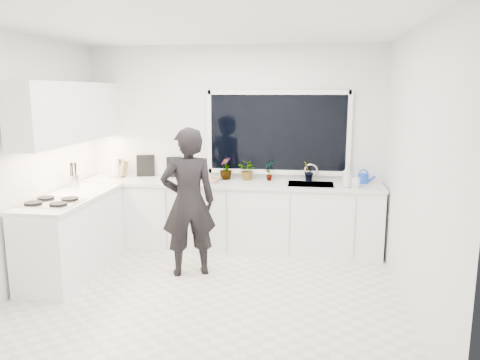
# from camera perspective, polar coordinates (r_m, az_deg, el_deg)

# --- Properties ---
(floor) EXTENTS (4.00, 3.50, 0.02)m
(floor) POSITION_cam_1_polar(r_m,az_deg,el_deg) (5.08, -3.91, -13.73)
(floor) COLOR beige
(floor) RESTS_ON ground
(wall_back) EXTENTS (4.00, 0.02, 2.70)m
(wall_back) POSITION_cam_1_polar(r_m,az_deg,el_deg) (6.40, -0.75, 4.10)
(wall_back) COLOR white
(wall_back) RESTS_ON ground
(wall_left) EXTENTS (0.02, 3.50, 2.70)m
(wall_left) POSITION_cam_1_polar(r_m,az_deg,el_deg) (5.47, -25.15, 1.92)
(wall_left) COLOR white
(wall_left) RESTS_ON ground
(wall_right) EXTENTS (0.02, 3.50, 2.70)m
(wall_right) POSITION_cam_1_polar(r_m,az_deg,el_deg) (4.69, 20.65, 0.92)
(wall_right) COLOR white
(wall_right) RESTS_ON ground
(ceiling) EXTENTS (4.00, 3.50, 0.02)m
(ceiling) POSITION_cam_1_polar(r_m,az_deg,el_deg) (4.66, -4.36, 18.32)
(ceiling) COLOR white
(ceiling) RESTS_ON wall_back
(window) EXTENTS (1.80, 0.02, 1.00)m
(window) POSITION_cam_1_polar(r_m,az_deg,el_deg) (6.28, 4.64, 5.77)
(window) COLOR black
(window) RESTS_ON wall_back
(base_cabinets_back) EXTENTS (3.92, 0.58, 0.88)m
(base_cabinets_back) POSITION_cam_1_polar(r_m,az_deg,el_deg) (6.27, -1.18, -4.52)
(base_cabinets_back) COLOR white
(base_cabinets_back) RESTS_ON floor
(base_cabinets_left) EXTENTS (0.58, 1.60, 0.88)m
(base_cabinets_left) POSITION_cam_1_polar(r_m,az_deg,el_deg) (5.79, -19.70, -6.49)
(base_cabinets_left) COLOR white
(base_cabinets_left) RESTS_ON floor
(countertop_back) EXTENTS (3.94, 0.62, 0.04)m
(countertop_back) POSITION_cam_1_polar(r_m,az_deg,el_deg) (6.16, -1.21, -0.41)
(countertop_back) COLOR silver
(countertop_back) RESTS_ON base_cabinets_back
(countertop_left) EXTENTS (0.62, 1.60, 0.04)m
(countertop_left) POSITION_cam_1_polar(r_m,az_deg,el_deg) (5.67, -19.99, -2.04)
(countertop_left) COLOR silver
(countertop_left) RESTS_ON base_cabinets_left
(upper_cabinets) EXTENTS (0.34, 2.10, 0.70)m
(upper_cabinets) POSITION_cam_1_polar(r_m,az_deg,el_deg) (5.92, -20.03, 7.76)
(upper_cabinets) COLOR white
(upper_cabinets) RESTS_ON wall_left
(sink) EXTENTS (0.58, 0.42, 0.14)m
(sink) POSITION_cam_1_polar(r_m,az_deg,el_deg) (6.09, 8.60, -0.94)
(sink) COLOR silver
(sink) RESTS_ON countertop_back
(faucet) EXTENTS (0.03, 0.03, 0.22)m
(faucet) POSITION_cam_1_polar(r_m,az_deg,el_deg) (6.26, 8.64, 0.86)
(faucet) COLOR silver
(faucet) RESTS_ON countertop_back
(stovetop) EXTENTS (0.56, 0.48, 0.03)m
(stovetop) POSITION_cam_1_polar(r_m,az_deg,el_deg) (5.38, -21.95, -2.48)
(stovetop) COLOR black
(stovetop) RESTS_ON countertop_left
(person) EXTENTS (0.73, 0.61, 1.71)m
(person) POSITION_cam_1_polar(r_m,az_deg,el_deg) (5.35, -6.30, -2.71)
(person) COLOR black
(person) RESTS_ON floor
(pizza_tray) EXTENTS (0.52, 0.40, 0.03)m
(pizza_tray) POSITION_cam_1_polar(r_m,az_deg,el_deg) (6.20, -4.66, -0.03)
(pizza_tray) COLOR silver
(pizza_tray) RESTS_ON countertop_back
(pizza) EXTENTS (0.47, 0.35, 0.01)m
(pizza) POSITION_cam_1_polar(r_m,az_deg,el_deg) (6.20, -4.67, 0.12)
(pizza) COLOR #AC1726
(pizza) RESTS_ON pizza_tray
(watering_can) EXTENTS (0.18, 0.18, 0.13)m
(watering_can) POSITION_cam_1_polar(r_m,az_deg,el_deg) (6.27, 14.79, 0.22)
(watering_can) COLOR blue
(watering_can) RESTS_ON countertop_back
(paper_towel_roll) EXTENTS (0.12, 0.12, 0.26)m
(paper_towel_roll) POSITION_cam_1_polar(r_m,az_deg,el_deg) (6.69, -14.92, 1.43)
(paper_towel_roll) COLOR white
(paper_towel_roll) RESTS_ON countertop_back
(knife_block) EXTENTS (0.15, 0.14, 0.22)m
(knife_block) POSITION_cam_1_polar(r_m,az_deg,el_deg) (6.70, -14.25, 1.31)
(knife_block) COLOR #A1784B
(knife_block) RESTS_ON countertop_back
(utensil_crock) EXTENTS (0.17, 0.17, 0.16)m
(utensil_crock) POSITION_cam_1_polar(r_m,az_deg,el_deg) (6.13, -19.57, -0.14)
(utensil_crock) COLOR silver
(utensil_crock) RESTS_ON countertop_left
(picture_frame_large) EXTENTS (0.22, 0.07, 0.28)m
(picture_frame_large) POSITION_cam_1_polar(r_m,az_deg,el_deg) (6.55, -7.98, 1.59)
(picture_frame_large) COLOR black
(picture_frame_large) RESTS_ON countertop_back
(picture_frame_small) EXTENTS (0.25, 0.09, 0.30)m
(picture_frame_small) POSITION_cam_1_polar(r_m,az_deg,el_deg) (6.68, -11.44, 1.74)
(picture_frame_small) COLOR black
(picture_frame_small) RESTS_ON countertop_back
(herb_plants) EXTENTS (1.30, 0.30, 0.30)m
(herb_plants) POSITION_cam_1_polar(r_m,az_deg,el_deg) (6.25, 1.66, 1.24)
(herb_plants) COLOR #26662D
(herb_plants) RESTS_ON countertop_back
(soap_bottles) EXTENTS (0.24, 0.15, 0.29)m
(soap_bottles) POSITION_cam_1_polar(r_m,az_deg,el_deg) (5.93, 13.21, 0.37)
(soap_bottles) COLOR #D8BF66
(soap_bottles) RESTS_ON countertop_back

